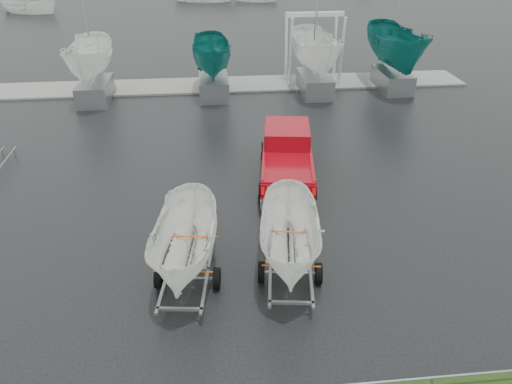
{
  "coord_description": "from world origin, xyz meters",
  "views": [
    {
      "loc": [
        -0.56,
        -16.2,
        9.11
      ],
      "look_at": [
        0.89,
        -2.25,
        1.2
      ],
      "focal_mm": 35.0,
      "sensor_mm": 36.0,
      "label": 1
    }
  ],
  "objects_px": {
    "trailer_hitched": "(293,195)",
    "pickup_truck": "(287,154)",
    "trailer_parked": "(183,199)",
    "boat_hoist": "(314,38)"
  },
  "relations": [
    {
      "from": "pickup_truck",
      "to": "boat_hoist",
      "type": "xyz_separation_m",
      "value": [
        3.46,
        11.95,
        1.71
      ]
    },
    {
      "from": "pickup_truck",
      "to": "trailer_parked",
      "type": "bearing_deg",
      "value": -113.2
    },
    {
      "from": "trailer_parked",
      "to": "boat_hoist",
      "type": "bearing_deg",
      "value": 75.57
    },
    {
      "from": "boat_hoist",
      "to": "trailer_parked",
      "type": "bearing_deg",
      "value": -111.66
    },
    {
      "from": "trailer_hitched",
      "to": "boat_hoist",
      "type": "height_order",
      "value": "trailer_hitched"
    },
    {
      "from": "trailer_parked",
      "to": "boat_hoist",
      "type": "relative_size",
      "value": 1.21
    },
    {
      "from": "trailer_hitched",
      "to": "boat_hoist",
      "type": "bearing_deg",
      "value": 84.65
    },
    {
      "from": "pickup_truck",
      "to": "trailer_hitched",
      "type": "distance_m",
      "value": 6.48
    },
    {
      "from": "trailer_hitched",
      "to": "pickup_truck",
      "type": "bearing_deg",
      "value": 90.0
    },
    {
      "from": "pickup_truck",
      "to": "trailer_parked",
      "type": "relative_size",
      "value": 1.15
    }
  ]
}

